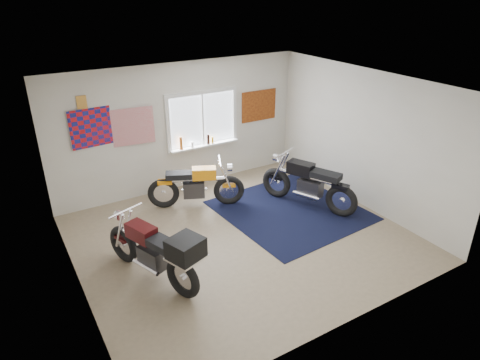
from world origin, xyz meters
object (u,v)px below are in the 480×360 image
navy_rug (290,210)px  maroon_tourer (157,252)px  yellow_triumph (196,186)px  black_chrome_bike (308,185)px

navy_rug → maroon_tourer: size_ratio=1.33×
navy_rug → yellow_triumph: yellow_triumph is taller
navy_rug → maroon_tourer: bearing=-166.2°
yellow_triumph → black_chrome_bike: black_chrome_bike is taller
yellow_triumph → maroon_tourer: (-1.53, -1.90, 0.10)m
yellow_triumph → maroon_tourer: 2.44m
navy_rug → black_chrome_bike: bearing=-1.2°
navy_rug → yellow_triumph: size_ratio=1.44×
navy_rug → black_chrome_bike: 0.62m
black_chrome_bike → yellow_triumph: bearing=34.3°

